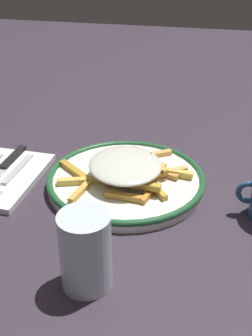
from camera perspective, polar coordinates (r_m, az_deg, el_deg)
The scene contains 6 objects.
ground_plane at distance 0.81m, azimuth -0.00°, elevation -2.24°, with size 2.60×2.60×0.00m, color #342A37.
plate at distance 0.81m, azimuth -0.00°, elevation -1.53°, with size 0.28×0.28×0.02m.
fries_heap at distance 0.79m, azimuth 0.20°, elevation -0.02°, with size 0.25×0.21×0.04m.
fork at distance 0.83m, azimuth -14.68°, elevation -1.28°, with size 0.03×0.18×0.00m.
knife at distance 0.87m, azimuth -15.42°, elevation -0.01°, with size 0.02×0.21×0.01m.
water_glass at distance 0.58m, azimuth -5.58°, elevation -10.45°, with size 0.07×0.07×0.11m, color silver.
Camera 1 is at (-0.14, 0.67, 0.43)m, focal length 47.88 mm.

